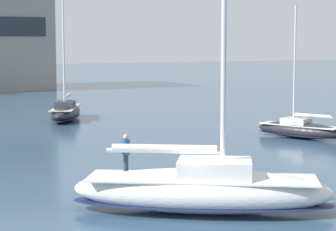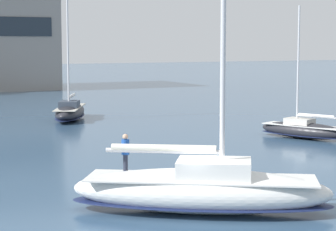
# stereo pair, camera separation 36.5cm
# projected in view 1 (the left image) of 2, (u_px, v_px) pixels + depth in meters

# --- Properties ---
(ground_plane) EXTENTS (400.00, 400.00, 0.00)m
(ground_plane) POSITION_uv_depth(u_px,v_px,m) (202.00, 212.00, 27.56)
(ground_plane) COLOR #385675
(sailboat_main) EXTENTS (10.85, 8.76, 15.14)m
(sailboat_main) POSITION_uv_depth(u_px,v_px,m) (202.00, 188.00, 27.44)
(sailboat_main) COLOR white
(sailboat_main) RESTS_ON ground
(sailboat_moored_mid_channel) EXTENTS (4.55, 7.43, 9.91)m
(sailboat_moored_mid_channel) POSITION_uv_depth(u_px,v_px,m) (300.00, 129.00, 49.22)
(sailboat_moored_mid_channel) COLOR #232328
(sailboat_moored_mid_channel) RESTS_ON ground
(sailboat_moored_far_slip) EXTENTS (6.18, 8.89, 12.02)m
(sailboat_moored_far_slip) POSITION_uv_depth(u_px,v_px,m) (66.00, 111.00, 60.94)
(sailboat_moored_far_slip) COLOR #232328
(sailboat_moored_far_slip) RESTS_ON ground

